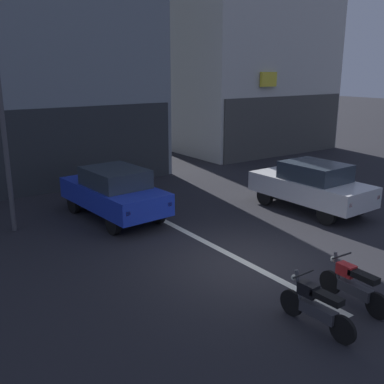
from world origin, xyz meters
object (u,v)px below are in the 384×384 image
object	(u,v)px
car_blue_crossing_near	(114,191)
car_white_parked_kerbside	(311,185)
motorcycle_black_row_leftmost	(316,305)
motorcycle_red_row_left_mid	(353,284)

from	to	relation	value
car_blue_crossing_near	car_white_parked_kerbside	world-z (taller)	same
car_white_parked_kerbside	motorcycle_black_row_leftmost	world-z (taller)	car_white_parked_kerbside
car_blue_crossing_near	motorcycle_red_row_left_mid	size ratio (longest dim) A/B	2.53
car_white_parked_kerbside	motorcycle_red_row_left_mid	size ratio (longest dim) A/B	2.48
motorcycle_black_row_leftmost	motorcycle_red_row_left_mid	xyz separation A→B (m)	(1.26, 0.13, 0.00)
car_white_parked_kerbside	motorcycle_red_row_left_mid	world-z (taller)	car_white_parked_kerbside
car_blue_crossing_near	car_white_parked_kerbside	bearing A→B (deg)	-27.55
motorcycle_red_row_left_mid	car_blue_crossing_near	bearing A→B (deg)	101.25
car_blue_crossing_near	motorcycle_red_row_left_mid	distance (m)	7.88
car_white_parked_kerbside	motorcycle_red_row_left_mid	bearing A→B (deg)	-131.68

